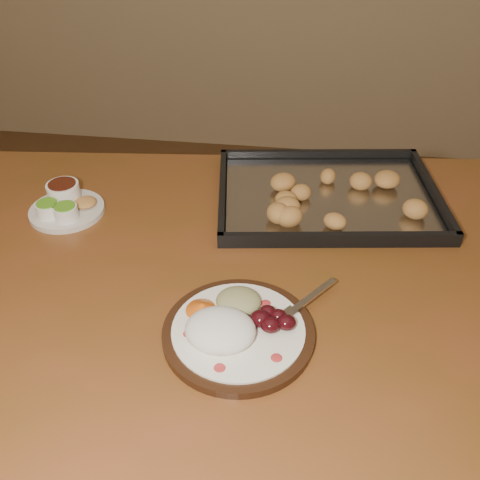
# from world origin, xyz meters

# --- Properties ---
(dining_table) EXTENTS (1.58, 1.04, 0.75)m
(dining_table) POSITION_xyz_m (0.14, 0.05, 0.65)
(dining_table) COLOR brown
(dining_table) RESTS_ON ground
(dinner_plate) EXTENTS (0.29, 0.27, 0.06)m
(dinner_plate) POSITION_xyz_m (0.20, -0.12, 0.77)
(dinner_plate) COLOR black
(dinner_plate) RESTS_ON dining_table
(condiment_saucer) EXTENTS (0.16, 0.16, 0.05)m
(condiment_saucer) POSITION_xyz_m (-0.22, 0.19, 0.77)
(condiment_saucer) COLOR beige
(condiment_saucer) RESTS_ON dining_table
(baking_tray) EXTENTS (0.54, 0.43, 0.05)m
(baking_tray) POSITION_xyz_m (0.35, 0.32, 0.77)
(baking_tray) COLOR black
(baking_tray) RESTS_ON dining_table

